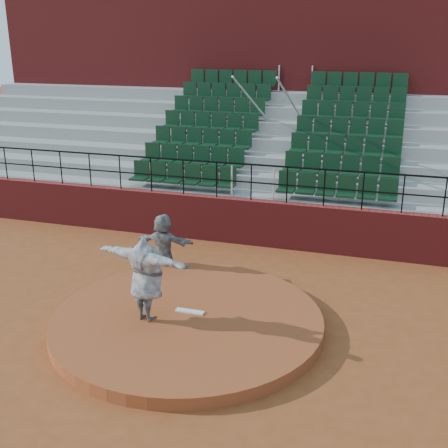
{
  "coord_description": "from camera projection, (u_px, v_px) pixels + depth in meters",
  "views": [
    {
      "loc": [
        3.76,
        -9.49,
        5.67
      ],
      "look_at": [
        0.0,
        2.5,
        1.4
      ],
      "focal_mm": 45.0,
      "sensor_mm": 36.0,
      "label": 1
    }
  ],
  "objects": [
    {
      "name": "pitchers_mound",
      "position": [
        187.0,
        321.0,
        11.42
      ],
      "size": [
        5.5,
        5.5,
        0.25
      ],
      "primitive_type": "cylinder",
      "color": "#9B4722",
      "rests_on": "ground"
    },
    {
      "name": "ground",
      "position": [
        187.0,
        326.0,
        11.46
      ],
      "size": [
        90.0,
        90.0,
        0.0
      ],
      "primitive_type": "plane",
      "color": "brown",
      "rests_on": "ground"
    },
    {
      "name": "fielder",
      "position": [
        164.0,
        245.0,
        13.72
      ],
      "size": [
        1.46,
        0.5,
        1.56
      ],
      "primitive_type": "imported",
      "rotation": [
        0.0,
        0.0,
        3.17
      ],
      "color": "black",
      "rests_on": "ground"
    },
    {
      "name": "seating_deck",
      "position": [
        279.0,
        167.0,
        18.81
      ],
      "size": [
        24.0,
        5.97,
        4.63
      ],
      "color": "gray",
      "rests_on": "ground"
    },
    {
      "name": "pitcher",
      "position": [
        146.0,
        279.0,
        10.99
      ],
      "size": [
        2.22,
        1.06,
        1.74
      ],
      "primitive_type": "imported",
      "rotation": [
        0.0,
        0.0,
        2.91
      ],
      "color": "black",
      "rests_on": "pitchers_mound"
    },
    {
      "name": "pitching_rubber",
      "position": [
        190.0,
        311.0,
        11.51
      ],
      "size": [
        0.6,
        0.15,
        0.03
      ],
      "primitive_type": "cube",
      "color": "white",
      "rests_on": "pitchers_mound"
    },
    {
      "name": "wall_railing",
      "position": [
        251.0,
        174.0,
        15.33
      ],
      "size": [
        24.04,
        0.05,
        1.03
      ],
      "color": "black",
      "rests_on": "boundary_wall"
    },
    {
      "name": "press_box_facade",
      "position": [
        302.0,
        91.0,
        21.7
      ],
      "size": [
        24.0,
        3.0,
        7.1
      ],
      "primitive_type": "cube",
      "color": "maroon",
      "rests_on": "ground"
    },
    {
      "name": "boundary_wall",
      "position": [
        251.0,
        222.0,
        15.77
      ],
      "size": [
        24.0,
        0.3,
        1.3
      ],
      "primitive_type": "cube",
      "color": "maroon",
      "rests_on": "ground"
    }
  ]
}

